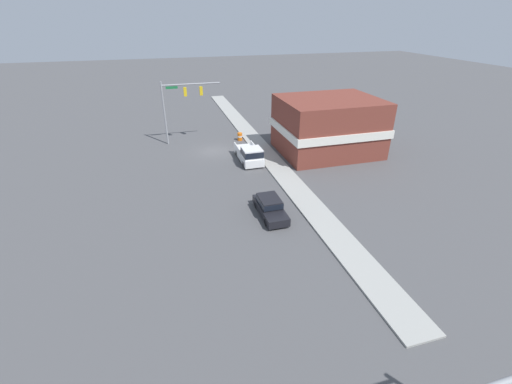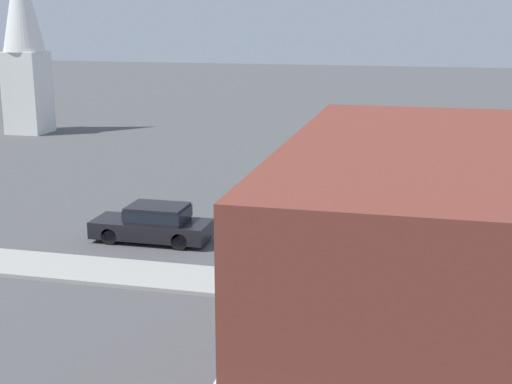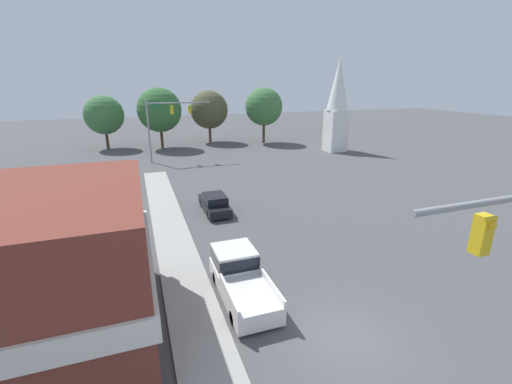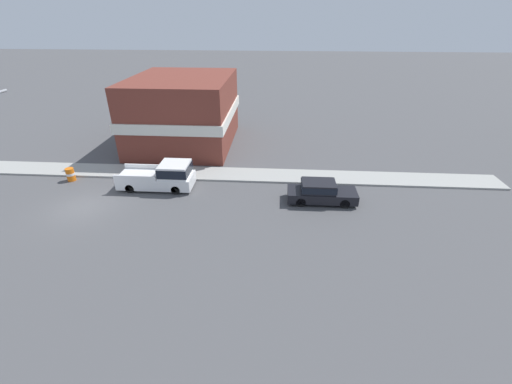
# 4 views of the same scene
# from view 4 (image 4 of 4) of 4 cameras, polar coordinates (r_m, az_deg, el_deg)

# --- Properties ---
(ground_plane) EXTENTS (200.00, 200.00, 0.00)m
(ground_plane) POSITION_cam_4_polar(r_m,az_deg,el_deg) (25.70, -26.77, -2.29)
(ground_plane) COLOR #4C4C4F
(sidewalk_curb) EXTENTS (2.40, 60.00, 0.14)m
(sidewalk_curb) POSITION_cam_4_polar(r_m,az_deg,el_deg) (30.11, -21.81, 3.26)
(sidewalk_curb) COLOR #9E9E99
(sidewalk_curb) RESTS_ON ground
(car_lead) EXTENTS (1.77, 4.68, 1.49)m
(car_lead) POSITION_cam_4_polar(r_m,az_deg,el_deg) (23.68, 10.69, 0.09)
(car_lead) COLOR black
(car_lead) RESTS_ON ground
(pickup_truck_parked) EXTENTS (2.14, 5.42, 1.96)m
(pickup_truck_parked) POSITION_cam_4_polar(r_m,az_deg,el_deg) (25.97, -15.17, 2.63)
(pickup_truck_parked) COLOR black
(pickup_truck_parked) RESTS_ON ground
(construction_barrel) EXTENTS (0.64, 0.64, 1.01)m
(construction_barrel) POSITION_cam_4_polar(r_m,az_deg,el_deg) (29.96, -28.52, 2.60)
(construction_barrel) COLOR orange
(construction_barrel) RESTS_ON ground
(corner_brick_building) EXTENTS (11.37, 9.28, 6.33)m
(corner_brick_building) POSITION_cam_4_polar(r_m,az_deg,el_deg) (34.20, -11.94, 13.02)
(corner_brick_building) COLOR brown
(corner_brick_building) RESTS_ON ground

